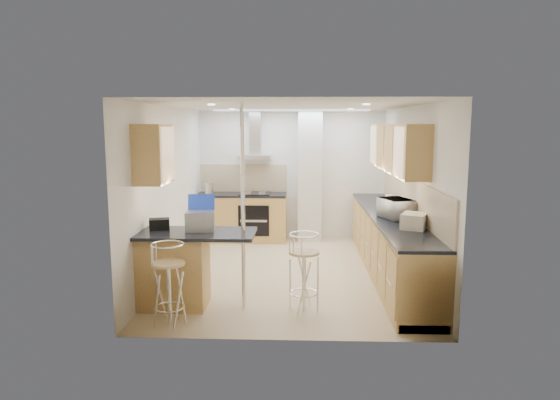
{
  "coord_description": "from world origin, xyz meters",
  "views": [
    {
      "loc": [
        0.14,
        -7.34,
        2.24
      ],
      "look_at": [
        -0.15,
        0.2,
        1.09
      ],
      "focal_mm": 32.0,
      "sensor_mm": 36.0,
      "label": 1
    }
  ],
  "objects_px": {
    "laptop": "(200,221)",
    "bread_bin": "(414,221)",
    "microwave": "(396,209)",
    "bar_stool_end": "(304,272)",
    "bar_stool_near": "(169,284)"
  },
  "relations": [
    {
      "from": "bar_stool_end",
      "to": "bar_stool_near",
      "type": "bearing_deg",
      "value": 154.67
    },
    {
      "from": "laptop",
      "to": "bread_bin",
      "type": "xyz_separation_m",
      "value": [
        2.69,
        0.32,
        -0.04
      ]
    },
    {
      "from": "microwave",
      "to": "laptop",
      "type": "xyz_separation_m",
      "value": [
        -2.59,
        -0.99,
        -0.0
      ]
    },
    {
      "from": "bar_stool_end",
      "to": "bread_bin",
      "type": "relative_size",
      "value": 2.61
    },
    {
      "from": "microwave",
      "to": "laptop",
      "type": "bearing_deg",
      "value": 91.99
    },
    {
      "from": "laptop",
      "to": "bread_bin",
      "type": "height_order",
      "value": "laptop"
    },
    {
      "from": "microwave",
      "to": "bar_stool_near",
      "type": "distance_m",
      "value": 3.33
    },
    {
      "from": "laptop",
      "to": "bar_stool_end",
      "type": "distance_m",
      "value": 1.42
    },
    {
      "from": "microwave",
      "to": "bar_stool_near",
      "type": "height_order",
      "value": "microwave"
    },
    {
      "from": "bar_stool_near",
      "to": "bread_bin",
      "type": "relative_size",
      "value": 2.59
    },
    {
      "from": "bar_stool_end",
      "to": "bread_bin",
      "type": "bearing_deg",
      "value": -24.96
    },
    {
      "from": "bread_bin",
      "to": "microwave",
      "type": "bearing_deg",
      "value": 122.14
    },
    {
      "from": "microwave",
      "to": "bread_bin",
      "type": "height_order",
      "value": "microwave"
    },
    {
      "from": "bar_stool_near",
      "to": "bread_bin",
      "type": "height_order",
      "value": "bread_bin"
    },
    {
      "from": "microwave",
      "to": "bread_bin",
      "type": "xyz_separation_m",
      "value": [
        0.1,
        -0.67,
        -0.05
      ]
    }
  ]
}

